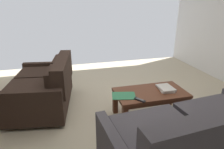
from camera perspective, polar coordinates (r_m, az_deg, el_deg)
name	(u,v)px	position (r m, az deg, el deg)	size (l,w,h in m)	color
ground_plane	(119,117)	(3.08, 2.13, -11.99)	(5.17, 5.44, 0.01)	beige
sofa_main	(199,141)	(2.23, 23.43, -16.96)	(1.86, 1.05, 0.87)	black
loveseat_near	(45,87)	(3.35, -18.56, -3.46)	(1.05, 1.43, 0.81)	black
coffee_table	(150,96)	(2.97, 10.85, -5.96)	(1.02, 0.55, 0.41)	brown
book_stack	(166,89)	(3.03, 15.07, -3.88)	(0.23, 0.28, 0.04)	silver
tv_remote	(140,100)	(2.67, 7.91, -7.15)	(0.13, 0.16, 0.02)	black
loose_magazine	(124,96)	(2.77, 3.37, -6.04)	(0.23, 0.32, 0.01)	#337F51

